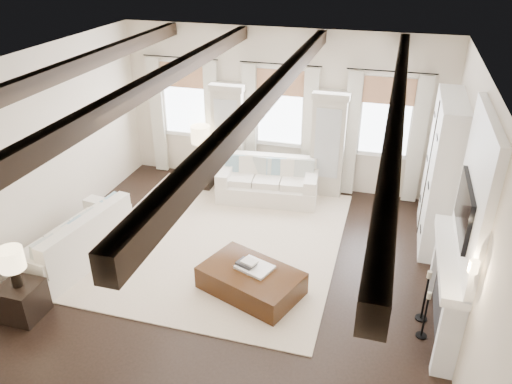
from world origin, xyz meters
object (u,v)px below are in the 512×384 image
(sofa_back, at_px, (268,183))
(side_table_front, at_px, (22,301))
(ottoman, at_px, (251,281))
(side_table_back, at_px, (203,172))
(sofa_left, at_px, (76,242))

(sofa_back, xyz_separation_m, side_table_front, (-2.36, -4.31, -0.08))
(ottoman, relative_size, side_table_back, 2.18)
(side_table_back, bearing_deg, sofa_back, -5.08)
(sofa_back, xyz_separation_m, side_table_back, (-1.45, 0.13, -0.01))
(sofa_left, height_order, ottoman, sofa_left)
(side_table_front, height_order, side_table_back, side_table_back)
(sofa_left, distance_m, side_table_front, 1.36)
(sofa_back, distance_m, sofa_left, 3.80)
(sofa_back, height_order, side_table_front, sofa_back)
(sofa_left, bearing_deg, side_table_front, -88.37)
(sofa_back, relative_size, side_table_back, 3.08)
(sofa_back, xyz_separation_m, ottoman, (0.51, -2.94, -0.15))
(sofa_back, bearing_deg, ottoman, -80.08)
(side_table_front, relative_size, side_table_back, 0.79)
(side_table_front, bearing_deg, side_table_back, 78.38)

